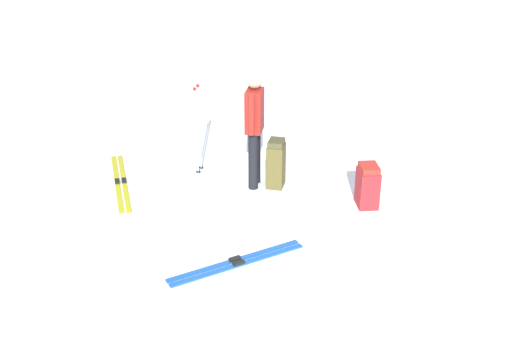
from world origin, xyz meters
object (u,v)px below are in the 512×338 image
Objects in this scene: skier_standing at (254,124)px; ski_pair_near at (237,262)px; backpack_large_dark at (276,164)px; ski_pair_far at (121,182)px; ski_poles_planted_near at (198,126)px; backpack_bright at (368,186)px.

ski_pair_near is at bearing -156.01° from skier_standing.
ski_pair_far is at bearing 117.42° from backpack_large_dark.
skier_standing reaches higher than ski_poles_planted_near.
skier_standing reaches higher than ski_pair_far.
ski_poles_planted_near is (-0.30, 2.56, 0.47)m from backpack_bright.
skier_standing reaches higher than ski_pair_near.
backpack_large_dark is (1.99, 0.55, 0.34)m from ski_pair_near.
ski_pair_near is at bearing -110.10° from ski_pair_far.
skier_standing is at bearing 97.90° from backpack_bright.
backpack_bright is (0.23, -1.64, -0.66)m from skier_standing.
backpack_bright is at bearing -71.19° from ski_pair_far.
backpack_large_dark is at bearing -62.58° from ski_pair_far.
skier_standing is 0.68m from backpack_large_dark.
ski_pair_far is at bearing 108.81° from backpack_bright.
backpack_large_dark is (1.05, -2.03, 0.34)m from ski_pair_far.
ski_poles_planted_near is at bearing -44.05° from ski_pair_far.
skier_standing is at bearing -62.07° from ski_pair_far.
skier_standing is at bearing 114.17° from backpack_large_dark.
ski_pair_near is 2.62m from ski_poles_planted_near.
ski_poles_planted_near is at bearing 94.43° from skier_standing.
skier_standing is 1.09× the size of ski_pair_near.
backpack_bright is at bearing -82.10° from skier_standing.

